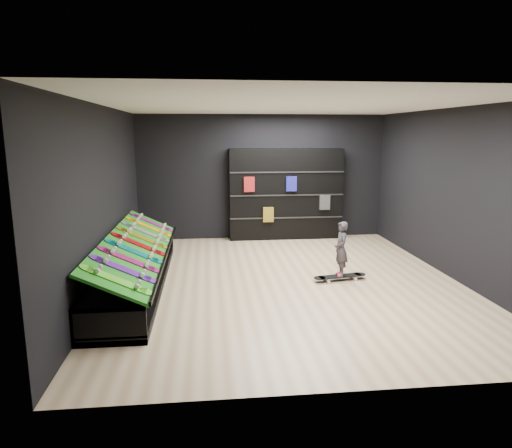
{
  "coord_description": "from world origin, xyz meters",
  "views": [
    {
      "loc": [
        -1.33,
        -7.54,
        2.56
      ],
      "look_at": [
        -0.5,
        0.2,
        1.0
      ],
      "focal_mm": 32.0,
      "sensor_mm": 36.0,
      "label": 1
    }
  ],
  "objects": [
    {
      "name": "ceiling",
      "position": [
        0.0,
        0.0,
        3.0
      ],
      "size": [
        6.0,
        7.0,
        0.01
      ],
      "primitive_type": "cube",
      "color": "white",
      "rests_on": "ground"
    },
    {
      "name": "floor_skateboard",
      "position": [
        0.97,
        -0.04,
        0.05
      ],
      "size": [
        1.0,
        0.39,
        0.09
      ],
      "primitive_type": null,
      "rotation": [
        0.0,
        0.0,
        0.17
      ],
      "color": "black",
      "rests_on": "ground"
    },
    {
      "name": "display_board_2",
      "position": [
        -2.49,
        -0.95,
        0.74
      ],
      "size": [
        0.93,
        0.22,
        0.5
      ],
      "primitive_type": null,
      "rotation": [
        0.0,
        0.44,
        0.0
      ],
      "color": "#E5198C",
      "rests_on": "turf_ramp"
    },
    {
      "name": "display_board_5",
      "position": [
        -2.49,
        0.48,
        0.74
      ],
      "size": [
        0.93,
        0.22,
        0.5
      ],
      "primitive_type": null,
      "rotation": [
        0.0,
        0.44,
        0.0
      ],
      "color": "yellow",
      "rests_on": "turf_ramp"
    },
    {
      "name": "wall_left",
      "position": [
        -3.0,
        0.0,
        1.5
      ],
      "size": [
        0.02,
        7.0,
        3.0
      ],
      "primitive_type": "cube",
      "color": "black",
      "rests_on": "ground"
    },
    {
      "name": "child",
      "position": [
        0.97,
        -0.04,
        0.38
      ],
      "size": [
        0.16,
        0.22,
        0.58
      ],
      "primitive_type": "imported",
      "rotation": [
        0.0,
        0.0,
        -1.59
      ],
      "color": "black",
      "rests_on": "floor_skateboard"
    },
    {
      "name": "display_board_1",
      "position": [
        -2.49,
        -1.42,
        0.74
      ],
      "size": [
        0.93,
        0.22,
        0.5
      ],
      "primitive_type": null,
      "rotation": [
        0.0,
        0.44,
        0.0
      ],
      "color": "purple",
      "rests_on": "turf_ramp"
    },
    {
      "name": "display_board_7",
      "position": [
        -2.49,
        1.42,
        0.74
      ],
      "size": [
        0.93,
        0.22,
        0.5
      ],
      "primitive_type": null,
      "rotation": [
        0.0,
        0.44,
        0.0
      ],
      "color": "yellow",
      "rests_on": "turf_ramp"
    },
    {
      "name": "wall_front",
      "position": [
        0.0,
        -3.5,
        1.5
      ],
      "size": [
        6.0,
        0.02,
        3.0
      ],
      "primitive_type": "cube",
      "color": "black",
      "rests_on": "ground"
    },
    {
      "name": "floor",
      "position": [
        0.0,
        0.0,
        0.0
      ],
      "size": [
        6.0,
        7.0,
        0.01
      ],
      "primitive_type": "cube",
      "color": "tan",
      "rests_on": "ground"
    },
    {
      "name": "turf_ramp",
      "position": [
        -2.5,
        0.0,
        0.71
      ],
      "size": [
        0.92,
        4.5,
        0.46
      ],
      "primitive_type": "cube",
      "rotation": [
        0.0,
        0.44,
        0.0
      ],
      "color": "#115D0E",
      "rests_on": "display_rack"
    },
    {
      "name": "display_board_6",
      "position": [
        -2.49,
        0.95,
        0.74
      ],
      "size": [
        0.93,
        0.22,
        0.5
      ],
      "primitive_type": null,
      "rotation": [
        0.0,
        0.44,
        0.0
      ],
      "color": "black",
      "rests_on": "turf_ramp"
    },
    {
      "name": "display_board_8",
      "position": [
        -2.49,
        1.9,
        0.74
      ],
      "size": [
        0.93,
        0.22,
        0.5
      ],
      "primitive_type": null,
      "rotation": [
        0.0,
        0.44,
        0.0
      ],
      "color": "#2626BF",
      "rests_on": "turf_ramp"
    },
    {
      "name": "wall_back",
      "position": [
        0.0,
        3.5,
        1.5
      ],
      "size": [
        6.0,
        0.02,
        3.0
      ],
      "primitive_type": "cube",
      "color": "black",
      "rests_on": "ground"
    },
    {
      "name": "display_board_0",
      "position": [
        -2.49,
        -1.9,
        0.74
      ],
      "size": [
        0.93,
        0.22,
        0.5
      ],
      "primitive_type": null,
      "rotation": [
        0.0,
        0.44,
        0.0
      ],
      "color": "green",
      "rests_on": "turf_ramp"
    },
    {
      "name": "display_board_3",
      "position": [
        -2.49,
        -0.48,
        0.74
      ],
      "size": [
        0.93,
        0.22,
        0.5
      ],
      "primitive_type": null,
      "rotation": [
        0.0,
        0.44,
        0.0
      ],
      "color": "#0C8C99",
      "rests_on": "turf_ramp"
    },
    {
      "name": "display_rack",
      "position": [
        -2.55,
        0.0,
        0.25
      ],
      "size": [
        0.9,
        4.5,
        0.5
      ],
      "primitive_type": null,
      "color": "black",
      "rests_on": "ground"
    },
    {
      "name": "back_shelving",
      "position": [
        0.57,
        3.32,
        1.1
      ],
      "size": [
        2.75,
        0.32,
        2.2
      ],
      "primitive_type": "cube",
      "color": "black",
      "rests_on": "ground"
    },
    {
      "name": "wall_right",
      "position": [
        3.0,
        0.0,
        1.5
      ],
      "size": [
        0.02,
        7.0,
        3.0
      ],
      "primitive_type": "cube",
      "color": "black",
      "rests_on": "ground"
    },
    {
      "name": "display_board_4",
      "position": [
        -2.49,
        0.0,
        0.74
      ],
      "size": [
        0.93,
        0.22,
        0.5
      ],
      "primitive_type": null,
      "rotation": [
        0.0,
        0.44,
        0.0
      ],
      "color": "red",
      "rests_on": "turf_ramp"
    }
  ]
}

